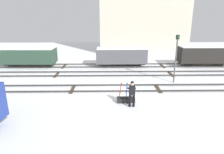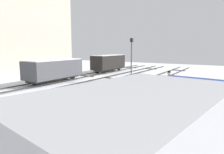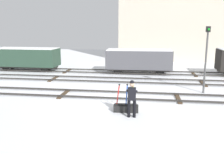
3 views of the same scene
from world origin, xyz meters
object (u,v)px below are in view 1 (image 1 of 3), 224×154
Objects in this scene: freight_car_far_end at (204,55)px; freight_car_near_switch at (29,56)px; signal_post at (176,54)px; rail_worker at (132,92)px; freight_car_mid_siding at (121,56)px; switch_lever_frame at (126,99)px.

freight_car_far_end is 20.51m from freight_car_near_switch.
freight_car_near_switch is at bearing 158.13° from signal_post.
signal_post is at bearing -131.71° from freight_car_far_end.
freight_car_near_switch is at bearing 131.59° from rail_worker.
rail_worker is at bearing -91.24° from freight_car_mid_siding.
freight_car_near_switch is at bearing 132.49° from switch_lever_frame.
freight_car_mid_siding is (0.29, 10.34, 1.03)m from switch_lever_frame.
freight_car_far_end is 1.00× the size of freight_car_mid_siding.
signal_post is 0.72× the size of freight_car_far_end.
signal_post reaches higher than freight_car_near_switch.
freight_car_far_end is at bearing -1.41° from freight_car_mid_siding.
signal_post is 7.60m from freight_car_mid_siding.
switch_lever_frame is 1.06m from rail_worker.
signal_post is 16.36m from freight_car_near_switch.
rail_worker is 0.31× the size of freight_car_far_end.
freight_car_mid_siding is (-0.03, 11.00, 0.27)m from rail_worker.
switch_lever_frame is 6.74m from signal_post.
freight_car_mid_siding is at bearing 179.75° from freight_car_far_end.
switch_lever_frame is 14.46m from freight_car_far_end.
freight_car_mid_siding reaches higher than switch_lever_frame.
signal_post is (4.67, 4.26, 2.32)m from switch_lever_frame.
freight_car_mid_siding is (10.75, 0.00, -0.00)m from freight_car_near_switch.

